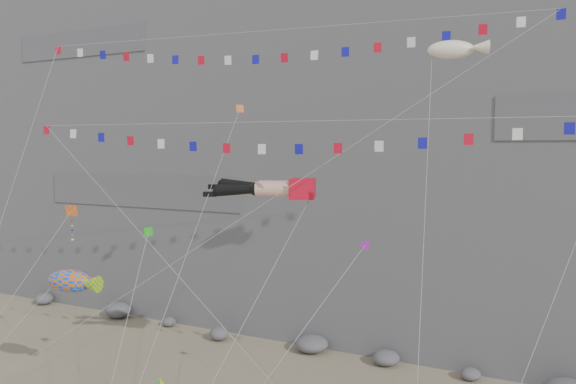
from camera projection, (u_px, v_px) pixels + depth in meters
name	position (u px, v px, depth m)	size (l,w,h in m)	color
cliff	(374.00, 57.00, 55.48)	(80.00, 28.00, 50.00)	slate
talus_boulders	(312.00, 344.00, 44.04)	(60.00, 3.00, 1.20)	slate
legs_kite	(272.00, 189.00, 33.41)	(6.79, 16.98, 20.77)	red
flag_banner_upper	(269.00, 31.00, 33.77)	(32.44, 12.93, 30.40)	red
flag_banner_lower	(280.00, 122.00, 30.04)	(32.11, 8.40, 21.33)	red
harlequin_kite	(71.00, 212.00, 37.13)	(3.31, 9.93, 15.09)	red
fish_windsock	(70.00, 281.00, 34.11)	(6.83, 7.70, 11.36)	orange
blimp_windsock	(451.00, 51.00, 30.44)	(3.82, 13.31, 24.55)	white
small_kite_a	(237.00, 116.00, 36.38)	(2.04, 15.62, 23.86)	#E24F13
small_kite_b	(360.00, 252.00, 28.72)	(6.01, 11.64, 16.49)	purple
small_kite_c	(147.00, 236.00, 31.44)	(4.22, 9.78, 14.95)	green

